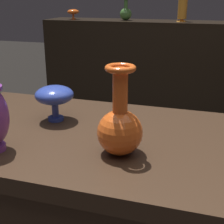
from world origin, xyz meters
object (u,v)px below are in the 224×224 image
(vase_centerpiece, at_px, (120,126))
(shelf_vase_left, at_px, (126,13))
(shelf_vase_center, at_px, (183,6))
(vase_left_accent, at_px, (54,96))
(shelf_vase_far_left, at_px, (73,12))

(vase_centerpiece, distance_m, shelf_vase_left, 2.37)
(shelf_vase_center, bearing_deg, vase_centerpiece, -88.02)
(shelf_vase_left, bearing_deg, vase_left_accent, -81.60)
(vase_left_accent, distance_m, shelf_vase_far_left, 2.24)
(vase_left_accent, bearing_deg, vase_centerpiece, -32.05)
(vase_centerpiece, relative_size, vase_left_accent, 1.87)
(vase_left_accent, xyz_separation_m, shelf_vase_center, (0.21, 2.12, 0.23))
(shelf_vase_far_left, bearing_deg, vase_centerpiece, -63.61)
(vase_centerpiece, height_order, shelf_vase_center, shelf_vase_center)
(vase_left_accent, distance_m, shelf_vase_center, 2.15)
(vase_centerpiece, xyz_separation_m, vase_left_accent, (-0.29, 0.18, 0.01))
(shelf_vase_far_left, height_order, shelf_vase_left, shelf_vase_left)
(vase_left_accent, bearing_deg, shelf_vase_far_left, 111.83)
(vase_left_accent, xyz_separation_m, shelf_vase_left, (-0.31, 2.11, 0.17))
(vase_centerpiece, bearing_deg, vase_left_accent, 147.95)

